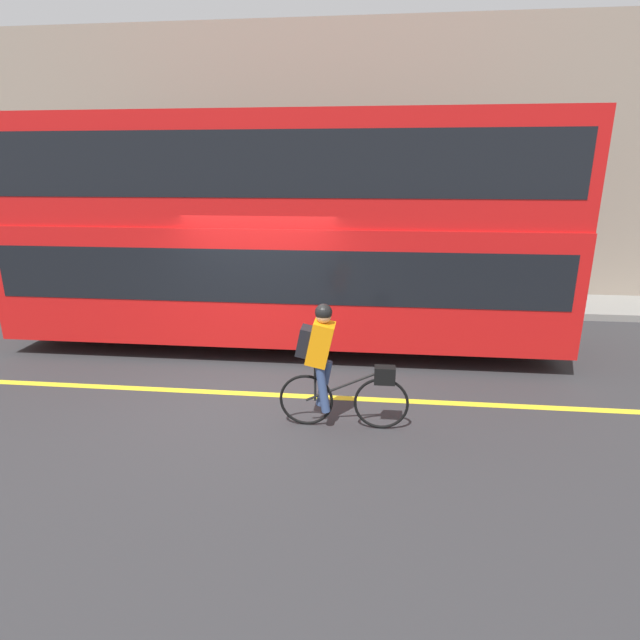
% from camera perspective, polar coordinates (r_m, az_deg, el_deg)
% --- Properties ---
extents(ground_plane, '(80.00, 80.00, 0.00)m').
position_cam_1_polar(ground_plane, '(7.60, -8.45, -8.23)').
color(ground_plane, '#2D2D30').
extents(road_center_line, '(50.00, 0.14, 0.01)m').
position_cam_1_polar(road_center_line, '(7.57, -8.50, -8.30)').
color(road_center_line, yellow).
rests_on(road_center_line, ground_plane).
extents(sidewalk_curb, '(60.00, 1.89, 0.15)m').
position_cam_1_polar(sidewalk_curb, '(12.56, -2.40, 2.42)').
color(sidewalk_curb, gray).
rests_on(sidewalk_curb, ground_plane).
extents(building_facade, '(60.00, 0.30, 6.59)m').
position_cam_1_polar(building_facade, '(13.25, -1.85, 17.24)').
color(building_facade, gray).
rests_on(building_facade, ground_plane).
extents(bus, '(9.74, 2.49, 4.07)m').
position_cam_1_polar(bus, '(9.15, -4.17, 10.86)').
color(bus, black).
rests_on(bus, ground_plane).
extents(cyclist_on_bike, '(1.66, 0.32, 1.64)m').
position_cam_1_polar(cyclist_on_bike, '(6.26, 1.17, -4.88)').
color(cyclist_on_bike, black).
rests_on(cyclist_on_bike, ground_plane).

